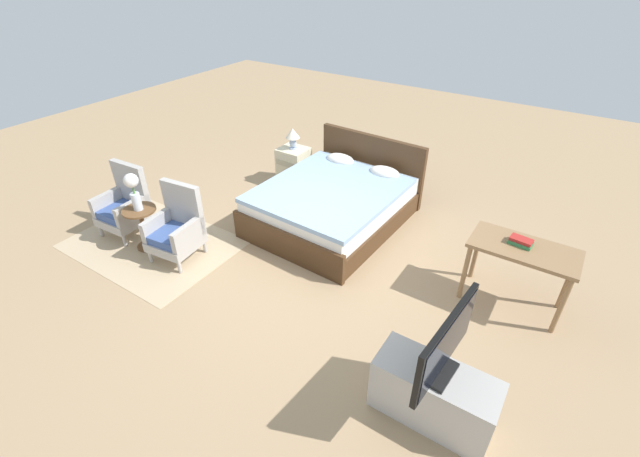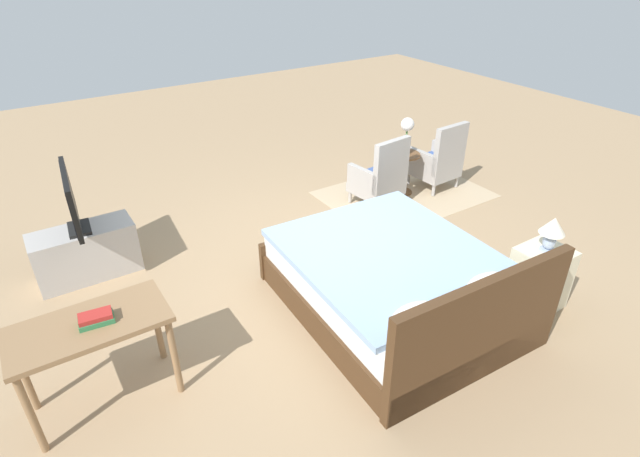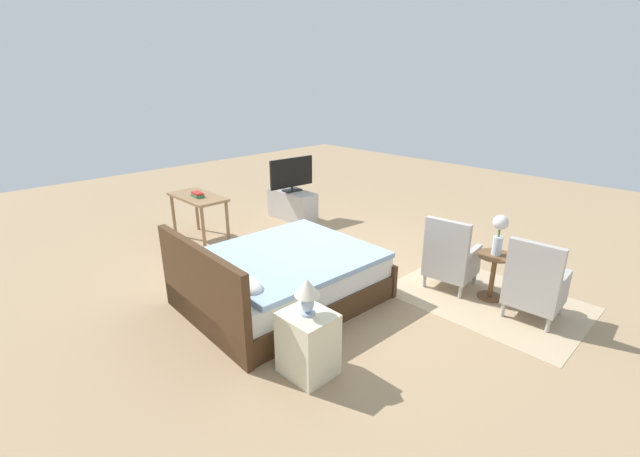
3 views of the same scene
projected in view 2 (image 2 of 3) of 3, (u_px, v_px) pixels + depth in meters
name	position (u px, v px, depth m)	size (l,w,h in m)	color
ground_plane	(315.00, 267.00, 5.22)	(16.00, 16.00, 0.00)	#A38460
floor_rug	(404.00, 194.00, 6.69)	(2.10, 1.50, 0.01)	tan
bed	(396.00, 284.00, 4.46)	(1.79, 2.18, 0.96)	#472D19
armchair_by_window_left	(438.00, 161.00, 6.69)	(0.57, 0.57, 0.92)	#ADA8A3
armchair_by_window_right	(380.00, 178.00, 6.22)	(0.60, 0.60, 0.92)	#ADA8A3
side_table	(403.00, 169.00, 6.55)	(0.40, 0.40, 0.56)	brown
flower_vase	(407.00, 132.00, 6.30)	(0.17, 0.17, 0.48)	silver
nightstand	(539.00, 278.00, 4.54)	(0.44, 0.41, 0.59)	beige
table_lamp	(553.00, 230.00, 4.29)	(0.22, 0.22, 0.33)	#9EADC6
tv_stand	(86.00, 253.00, 4.97)	(0.96, 0.40, 0.53)	#B7B2AD
tv_flatscreen	(71.00, 201.00, 4.67)	(0.23, 0.90, 0.60)	black
vanity_desk	(91.00, 335.00, 3.41)	(1.04, 0.52, 0.74)	#8E6B47
book_stack	(96.00, 318.00, 3.34)	(0.24, 0.16, 0.07)	#337A47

